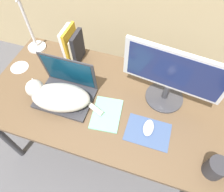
% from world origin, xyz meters
% --- Properties ---
extents(ground_plane, '(12.00, 12.00, 0.00)m').
position_xyz_m(ground_plane, '(0.00, 0.00, 0.00)').
color(ground_plane, '#4C4C51').
extents(desk, '(1.46, 0.75, 0.72)m').
position_xyz_m(desk, '(0.00, 0.38, 0.65)').
color(desk, brown).
rests_on(desk, ground_plane).
extents(laptop, '(0.33, 0.24, 0.26)m').
position_xyz_m(laptop, '(-0.23, 0.33, 0.77)').
color(laptop, '#2D2D33').
rests_on(laptop, desk).
extents(cat, '(0.47, 0.25, 0.15)m').
position_xyz_m(cat, '(-0.24, 0.26, 0.78)').
color(cat, '#B2ADA3').
rests_on(cat, desk).
extents(external_monitor, '(0.55, 0.23, 0.37)m').
position_xyz_m(external_monitor, '(0.34, 0.49, 0.92)').
color(external_monitor, '#333338').
rests_on(external_monitor, desk).
extents(mousepad, '(0.24, 0.17, 0.00)m').
position_xyz_m(mousepad, '(0.30, 0.23, 0.72)').
color(mousepad, '#384C75').
rests_on(mousepad, desk).
extents(computer_mouse, '(0.06, 0.10, 0.03)m').
position_xyz_m(computer_mouse, '(0.30, 0.25, 0.74)').
color(computer_mouse, silver).
rests_on(computer_mouse, mousepad).
extents(book_row, '(0.10, 0.17, 0.24)m').
position_xyz_m(book_row, '(-0.32, 0.64, 0.83)').
color(book_row, white).
rests_on(book_row, desk).
extents(desk_lamp, '(0.17, 0.17, 0.49)m').
position_xyz_m(desk_lamp, '(-0.59, 0.62, 1.05)').
color(desk_lamp, silver).
rests_on(desk_lamp, desk).
extents(notepad, '(0.19, 0.24, 0.01)m').
position_xyz_m(notepad, '(0.05, 0.27, 0.72)').
color(notepad, '#6BBC93').
rests_on(notepad, desk).
extents(mug, '(0.14, 0.10, 0.10)m').
position_xyz_m(mug, '(0.64, 0.13, 0.77)').
color(mug, '#28282D').
rests_on(mug, desk).
extents(cd_disc, '(0.12, 0.12, 0.00)m').
position_xyz_m(cd_disc, '(-0.64, 0.44, 0.72)').
color(cd_disc, silver).
rests_on(cd_disc, desk).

